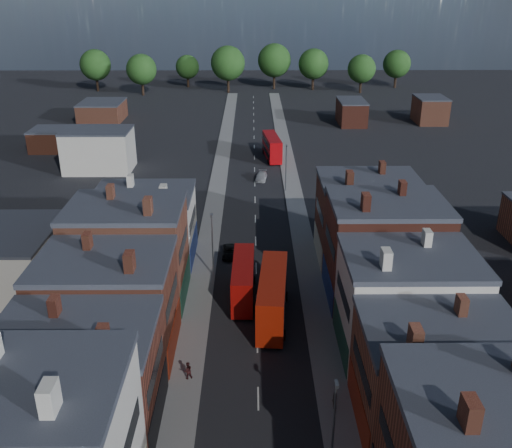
{
  "coord_description": "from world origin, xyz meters",
  "views": [
    {
      "loc": [
        -0.47,
        -31.04,
        33.17
      ],
      "look_at": [
        0.0,
        34.38,
        5.0
      ],
      "focal_mm": 40.0,
      "sensor_mm": 36.0,
      "label": 1
    }
  ],
  "objects_px": {
    "bus_1": "(273,296)",
    "car_2": "(230,252)",
    "car_3": "(261,176)",
    "bus_2": "(272,147)",
    "ped_1": "(188,370)",
    "bus_0": "(243,279)",
    "ped_3": "(335,400)"
  },
  "relations": [
    {
      "from": "bus_2",
      "to": "car_2",
      "type": "bearing_deg",
      "value": -105.84
    },
    {
      "from": "bus_2",
      "to": "ped_3",
      "type": "bearing_deg",
      "value": -94.64
    },
    {
      "from": "bus_1",
      "to": "ped_3",
      "type": "xyz_separation_m",
      "value": [
        4.72,
        -13.93,
        -1.81
      ]
    },
    {
      "from": "bus_2",
      "to": "bus_0",
      "type": "bearing_deg",
      "value": -102.16
    },
    {
      "from": "car_3",
      "to": "bus_2",
      "type": "bearing_deg",
      "value": 87.41
    },
    {
      "from": "bus_2",
      "to": "ped_1",
      "type": "height_order",
      "value": "bus_2"
    },
    {
      "from": "bus_0",
      "to": "bus_2",
      "type": "xyz_separation_m",
      "value": [
        5.0,
        54.22,
        0.12
      ]
    },
    {
      "from": "car_3",
      "to": "ped_1",
      "type": "xyz_separation_m",
      "value": [
        -7.49,
        -55.44,
        0.32
      ]
    },
    {
      "from": "ped_1",
      "to": "ped_3",
      "type": "bearing_deg",
      "value": 143.44
    },
    {
      "from": "bus_2",
      "to": "car_2",
      "type": "distance_m",
      "value": 44.23
    },
    {
      "from": "bus_0",
      "to": "bus_1",
      "type": "height_order",
      "value": "bus_1"
    },
    {
      "from": "bus_0",
      "to": "bus_1",
      "type": "relative_size",
      "value": 0.85
    },
    {
      "from": "bus_1",
      "to": "bus_0",
      "type": "bearing_deg",
      "value": 130.64
    },
    {
      "from": "bus_1",
      "to": "car_2",
      "type": "bearing_deg",
      "value": 113.44
    },
    {
      "from": "car_3",
      "to": "ped_3",
      "type": "distance_m",
      "value": 59.64
    },
    {
      "from": "car_2",
      "to": "car_3",
      "type": "xyz_separation_m",
      "value": [
        4.58,
        30.58,
        0.05
      ]
    },
    {
      "from": "bus_1",
      "to": "car_2",
      "type": "relative_size",
      "value": 2.81
    },
    {
      "from": "bus_0",
      "to": "ped_3",
      "type": "xyz_separation_m",
      "value": [
        7.85,
        -18.27,
        -1.43
      ]
    },
    {
      "from": "car_3",
      "to": "bus_0",
      "type": "bearing_deg",
      "value": -86.36
    },
    {
      "from": "bus_0",
      "to": "ped_1",
      "type": "xyz_separation_m",
      "value": [
        -4.79,
        -14.29,
        -1.42
      ]
    },
    {
      "from": "bus_1",
      "to": "ped_1",
      "type": "xyz_separation_m",
      "value": [
        -7.92,
        -9.95,
        -1.79
      ]
    },
    {
      "from": "car_3",
      "to": "ped_1",
      "type": "relative_size",
      "value": 2.64
    },
    {
      "from": "bus_1",
      "to": "car_3",
      "type": "height_order",
      "value": "bus_1"
    },
    {
      "from": "bus_1",
      "to": "car_2",
      "type": "xyz_separation_m",
      "value": [
        -5.01,
        14.9,
        -2.16
      ]
    },
    {
      "from": "bus_0",
      "to": "car_3",
      "type": "relative_size",
      "value": 2.32
    },
    {
      "from": "ped_1",
      "to": "car_3",
      "type": "bearing_deg",
      "value": -116.77
    },
    {
      "from": "bus_1",
      "to": "car_2",
      "type": "distance_m",
      "value": 15.87
    },
    {
      "from": "bus_1",
      "to": "car_3",
      "type": "relative_size",
      "value": 2.72
    },
    {
      "from": "ped_1",
      "to": "ped_3",
      "type": "height_order",
      "value": "ped_1"
    },
    {
      "from": "ped_1",
      "to": "bus_1",
      "type": "bearing_deg",
      "value": -147.58
    },
    {
      "from": "bus_0",
      "to": "ped_1",
      "type": "distance_m",
      "value": 15.14
    },
    {
      "from": "ped_3",
      "to": "bus_2",
      "type": "bearing_deg",
      "value": 3.63
    }
  ]
}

